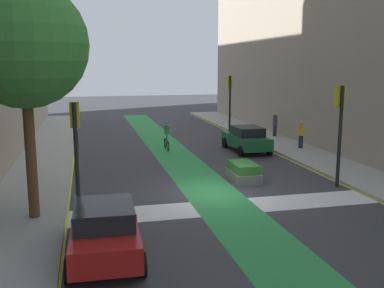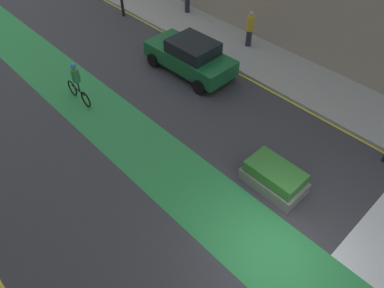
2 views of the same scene
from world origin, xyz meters
The scene contains 17 objects.
ground_plane centered at (0.00, 0.00, 0.00)m, with size 120.00×120.00×0.00m, color #38383D.
bike_lane_paint centered at (-0.12, 0.00, 0.00)m, with size 2.40×60.00×0.01m, color #2D8C47.
crosswalk_band centered at (0.00, -2.00, 0.00)m, with size 12.00×1.80×0.01m, color silver.
sidewalk_left centered at (-7.50, 0.00, 0.07)m, with size 3.00×60.00×0.15m, color #9E9E99.
curb_stripe_left centered at (-6.00, 0.00, 0.01)m, with size 0.16×60.00×0.01m, color yellow.
sidewalk_right centered at (7.50, 0.00, 0.07)m, with size 3.00×60.00×0.15m, color #9E9E99.
curb_stripe_right centered at (6.00, 0.00, 0.01)m, with size 0.16×60.00×0.01m, color yellow.
traffic_signal_near_right centered at (5.57, -0.32, 3.13)m, with size 0.35×0.52×4.47m.
traffic_signal_near_left centered at (-5.57, -0.84, 2.83)m, with size 0.35×0.52×4.02m.
traffic_signal_far_right centered at (5.60, 15.02, 3.15)m, with size 0.35×0.52×4.52m.
car_green_right_far centered at (4.51, 8.24, 0.80)m, with size 2.11×4.25×1.57m.
car_red_left_near centered at (-4.78, -5.42, 0.80)m, with size 2.13×4.25×1.57m.
cyclist_in_lane centered at (-0.27, 9.75, 0.97)m, with size 0.32×1.73×1.86m.
pedestrian_sidewalk_right_a centered at (8.33, 12.55, 1.05)m, with size 0.34×0.34×1.76m.
pedestrian_sidewalk_right_b centered at (7.98, 7.79, 1.03)m, with size 0.34×0.34×1.73m.
street_tree_near centered at (-7.04, -1.87, 5.98)m, with size 4.20×4.20×7.96m.
median_planter centered at (1.88, 1.56, 0.40)m, with size 1.17×2.00×0.85m.
Camera 1 is at (-5.14, -17.48, 5.36)m, focal length 41.52 mm.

